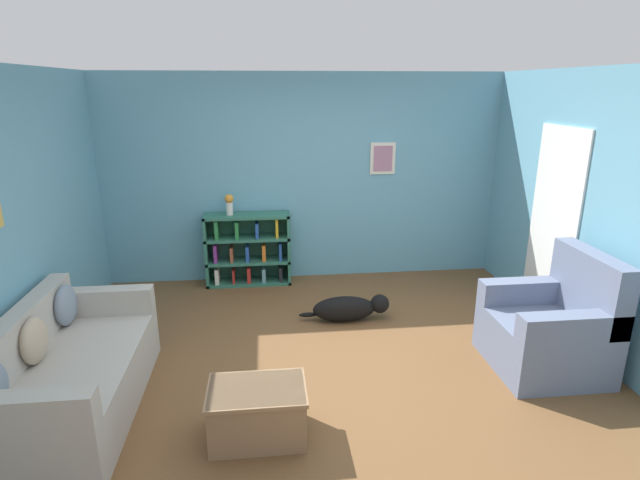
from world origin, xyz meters
The scene contains 10 objects.
ground_plane centered at (0.00, 0.00, 0.00)m, with size 14.00×14.00×0.00m, color brown.
wall_back centered at (0.00, 2.25, 1.30)m, with size 5.60×0.13×2.60m.
wall_left centered at (-2.55, 0.00, 1.30)m, with size 0.13×5.00×2.60m.
wall_right centered at (2.55, 0.02, 1.29)m, with size 0.16×5.00×2.60m.
couch centered at (-2.05, -0.50, 0.32)m, with size 0.89×1.79×0.82m.
bookshelf centered at (-0.74, 2.04, 0.44)m, with size 1.06×0.32×0.91m.
recliner_chair centered at (1.99, -0.29, 0.37)m, with size 0.89×0.92×1.07m.
coffee_table centered at (-0.60, -0.96, 0.21)m, with size 0.70×0.47×0.40m.
dog centered at (0.36, 0.82, 0.14)m, with size 0.98×0.25×0.28m.
vase centered at (-0.94, 2.02, 1.06)m, with size 0.11×0.11×0.26m.
Camera 1 is at (-0.49, -4.02, 2.42)m, focal length 28.00 mm.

